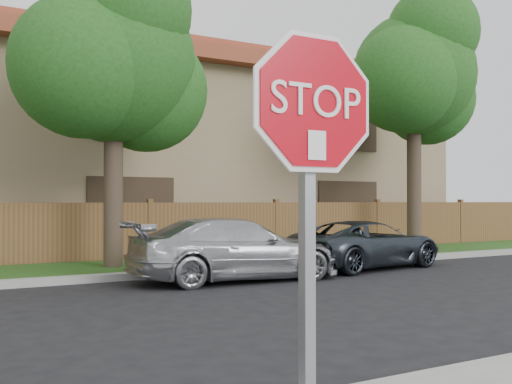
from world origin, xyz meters
TOP-DOWN VIEW (x-y plane):
  - far_curb at (0.00, 8.15)m, footprint 70.00×0.30m
  - tree_mid at (2.52, 9.57)m, footprint 4.80×3.90m
  - tree_right at (12.02, 9.57)m, footprint 4.80×3.90m
  - stop_sign at (0.26, -1.48)m, footprint 1.01×0.13m
  - sedan_right at (4.24, 6.92)m, footprint 4.53×2.02m
  - sedan_far_right at (8.13, 7.41)m, footprint 4.42×2.55m

SIDE VIEW (x-z plane):
  - far_curb at x=0.00m, z-range 0.00..0.15m
  - sedan_far_right at x=8.13m, z-range 0.00..1.16m
  - sedan_right at x=4.24m, z-range 0.00..1.29m
  - stop_sign at x=0.26m, z-range 0.55..3.11m
  - tree_mid at x=2.52m, z-range 1.20..8.55m
  - tree_right at x=12.02m, z-range 1.47..9.67m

